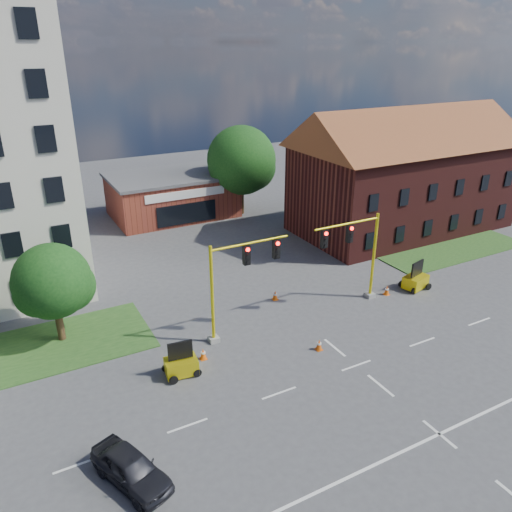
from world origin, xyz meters
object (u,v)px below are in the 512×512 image
at_px(trailer_east, 416,280).
at_px(pickup_white, 342,232).
at_px(signal_mast_east, 356,250).
at_px(trailer_west, 181,365).
at_px(sedan_dark, 131,468).
at_px(signal_mast_west, 237,277).

height_order(trailer_east, pickup_white, trailer_east).
distance_m(signal_mast_east, trailer_east, 6.36).
xyz_separation_m(trailer_west, trailer_east, (18.63, 1.63, 0.03)).
xyz_separation_m(trailer_east, sedan_dark, (-22.94, -7.43, 0.04)).
relative_size(signal_mast_west, trailer_east, 3.04).
bearing_deg(signal_mast_west, sedan_dark, -137.96).
bearing_deg(sedan_dark, signal_mast_east, 3.03).
relative_size(signal_mast_east, sedan_dark, 1.55).
height_order(trailer_east, sedan_dark, trailer_east).
distance_m(pickup_white, sedan_dark, 30.17).
relative_size(pickup_white, sedan_dark, 1.25).
height_order(signal_mast_west, sedan_dark, signal_mast_west).
relative_size(trailer_east, pickup_white, 0.41).
bearing_deg(pickup_white, trailer_east, -166.43).
bearing_deg(signal_mast_west, trailer_east, -2.02).
bearing_deg(sedan_dark, trailer_west, 32.07).
height_order(trailer_west, trailer_east, trailer_east).
bearing_deg(sedan_dark, pickup_white, 15.12).
bearing_deg(trailer_east, signal_mast_east, 160.20).
distance_m(signal_mast_east, pickup_white, 12.50).
bearing_deg(signal_mast_west, pickup_white, 32.89).
xyz_separation_m(trailer_west, sedan_dark, (-4.31, -5.81, 0.07)).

